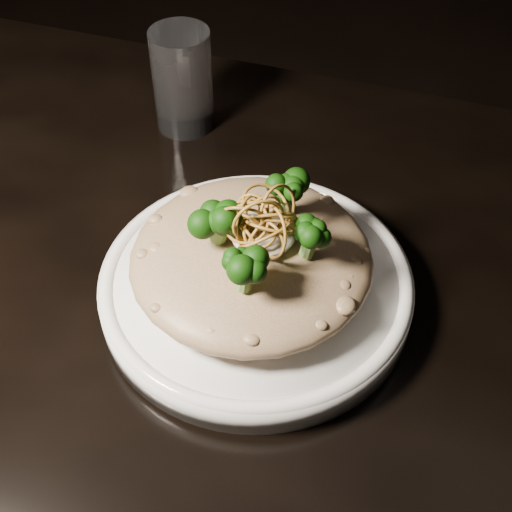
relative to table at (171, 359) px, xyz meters
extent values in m
cube|color=black|center=(0.00, 0.00, 0.06)|extent=(1.10, 0.80, 0.04)
cylinder|color=black|center=(-0.48, 0.33, -0.31)|extent=(0.05, 0.05, 0.71)
cylinder|color=white|center=(0.08, 0.03, 0.10)|extent=(0.27, 0.27, 0.03)
ellipsoid|color=brown|center=(0.07, 0.03, 0.13)|extent=(0.21, 0.21, 0.05)
ellipsoid|color=white|center=(0.08, 0.04, 0.16)|extent=(0.05, 0.05, 0.02)
cylinder|color=silver|center=(-0.08, 0.25, 0.14)|extent=(0.07, 0.07, 0.11)
camera|label=1|loc=(0.20, -0.36, 0.57)|focal=50.00mm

